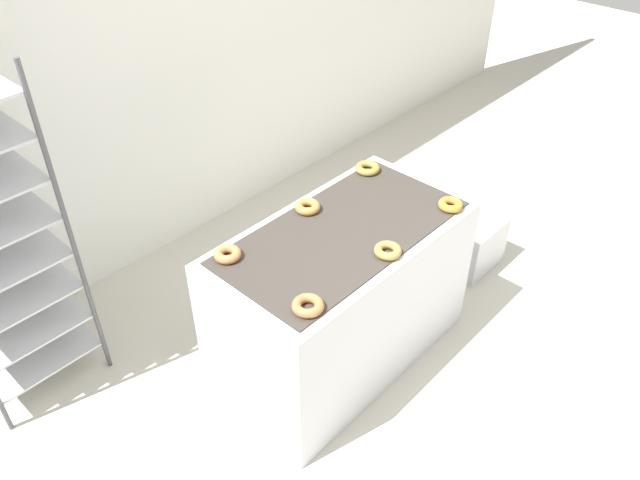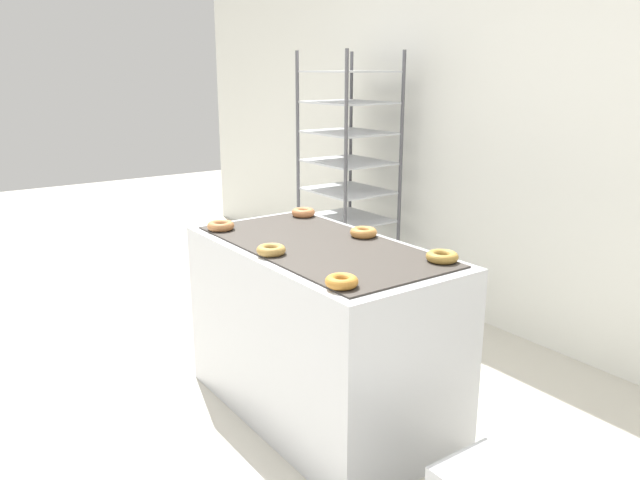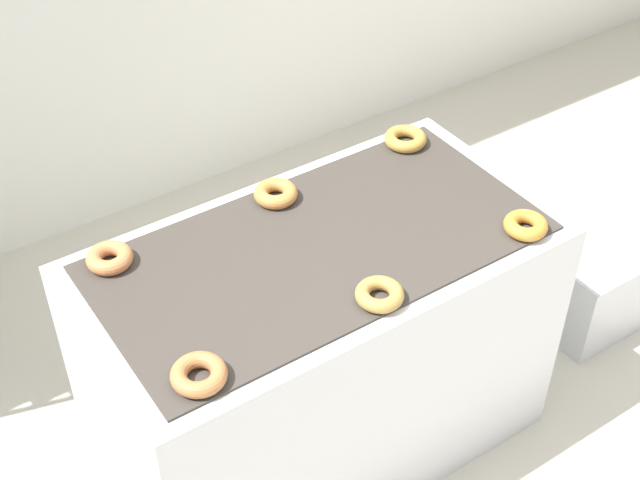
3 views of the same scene
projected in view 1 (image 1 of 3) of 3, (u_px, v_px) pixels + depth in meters
The scene contains 10 objects.
ground_plane at pixel (429, 413), 3.13m from camera, with size 14.00×14.00×0.00m, color beige.
wall_back at pixel (137, 36), 3.42m from camera, with size 8.00×0.05×2.80m.
fryer_machine at pixel (342, 296), 3.20m from camera, with size 1.33×0.70×0.84m.
glaze_bin at pixel (471, 243), 3.96m from camera, with size 0.38×0.30×0.34m.
donut_near_left at pixel (308, 306), 2.51m from camera, with size 0.13×0.13×0.04m, color #A96B3D.
donut_near_center at pixel (388, 251), 2.79m from camera, with size 0.13×0.13×0.04m, color #A8803E.
donut_near_right at pixel (450, 205), 3.08m from camera, with size 0.12×0.12×0.04m, color #BF7C2D.
donut_far_left at pixel (227, 254), 2.77m from camera, with size 0.12×0.12×0.04m, color #BD7243.
donut_far_center at pixel (307, 207), 3.07m from camera, with size 0.13×0.13×0.04m, color #BA7A3B.
donut_far_right at pixel (367, 168), 3.36m from camera, with size 0.13×0.13×0.04m, color #A87F37.
Camera 1 is at (-1.80, -0.92, 2.59)m, focal length 35.00 mm.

